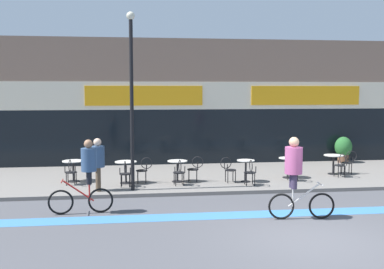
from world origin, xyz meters
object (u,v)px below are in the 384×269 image
at_px(bistro_table_0, 73,167).
at_px(cafe_chair_2_near, 179,171).
at_px(cafe_chair_1_side, 144,168).
at_px(cyclist_0, 296,171).
at_px(cyclist_1, 86,172).
at_px(bistro_table_3, 246,167).
at_px(cafe_chair_1_near, 125,172).
at_px(cafe_chair_0_near, 71,170).
at_px(cafe_chair_3_side, 228,168).
at_px(planter_pot, 343,148).
at_px(cafe_chair_4_near, 294,167).
at_px(bistro_table_5, 333,160).
at_px(cafe_chair_2_side, 195,167).
at_px(cafe_chair_5_near, 341,164).
at_px(cafe_chair_5_side, 349,161).
at_px(pedestrian_near_end, 98,160).
at_px(cafe_chair_3_near, 250,171).
at_px(lamp_post, 132,90).
at_px(bistro_table_4, 288,164).
at_px(bistro_table_1, 126,168).
at_px(bistro_table_2, 177,167).

relative_size(bistro_table_0, cafe_chair_2_near, 0.85).
xyz_separation_m(cafe_chair_1_side, cyclist_0, (3.83, -4.54, 0.63)).
relative_size(cafe_chair_2_near, cyclist_1, 0.44).
relative_size(bistro_table_3, cafe_chair_1_near, 0.87).
xyz_separation_m(cafe_chair_1_near, cafe_chair_2_near, (1.82, 0.02, 0.00)).
xyz_separation_m(cafe_chair_2_near, cyclist_1, (-2.79, -2.70, 0.51)).
xyz_separation_m(cafe_chair_0_near, cafe_chair_3_side, (5.44, -0.20, 0.00)).
bearing_deg(planter_pot, cafe_chair_4_near, -134.23).
height_order(bistro_table_5, cafe_chair_0_near, cafe_chair_0_near).
bearing_deg(cyclist_0, bistro_table_0, 145.16).
xyz_separation_m(cafe_chair_2_side, cafe_chair_5_near, (5.49, 0.10, 0.00)).
distance_m(cafe_chair_2_side, cafe_chair_5_side, 6.15).
bearing_deg(bistro_table_0, cafe_chair_4_near, -6.78).
bearing_deg(pedestrian_near_end, cafe_chair_5_near, -2.39).
bearing_deg(cafe_chair_1_near, cyclist_0, -128.28).
distance_m(cafe_chair_3_near, cafe_chair_3_side, 0.88).
distance_m(bistro_table_5, cafe_chair_2_side, 5.53).
xyz_separation_m(cafe_chair_3_side, planter_pot, (6.01, 3.67, 0.11)).
height_order(bistro_table_5, cafe_chair_2_side, cafe_chair_2_side).
xyz_separation_m(cafe_chair_3_near, lamp_post, (-3.96, -0.20, 2.74)).
bearing_deg(bistro_table_5, cafe_chair_5_near, -89.15).
distance_m(bistro_table_0, cafe_chair_1_side, 2.54).
distance_m(cafe_chair_2_side, cafe_chair_5_near, 5.49).
relative_size(bistro_table_4, planter_pot, 0.65).
bearing_deg(bistro_table_4, cafe_chair_5_side, 10.39).
distance_m(bistro_table_1, bistro_table_3, 4.21).
bearing_deg(bistro_table_1, cafe_chair_3_side, -4.57).
bearing_deg(lamp_post, bistro_table_1, 102.48).
distance_m(bistro_table_4, cafe_chair_4_near, 0.63).
relative_size(bistro_table_4, cafe_chair_5_side, 0.83).
xyz_separation_m(bistro_table_2, cyclist_0, (2.65, -4.57, 0.60)).
relative_size(bistro_table_3, bistro_table_4, 1.04).
bearing_deg(pedestrian_near_end, bistro_table_4, 0.91).
xyz_separation_m(bistro_table_4, cafe_chair_3_near, (-1.72, -1.14, -0.02)).
xyz_separation_m(bistro_table_2, lamp_post, (-1.56, -1.12, 2.71)).
bearing_deg(pedestrian_near_end, cafe_chair_2_near, -0.18).
bearing_deg(bistro_table_5, bistro_table_0, -178.87).
bearing_deg(cafe_chair_3_near, bistro_table_5, -64.92).
xyz_separation_m(bistro_table_1, cafe_chair_5_side, (8.54, 0.72, -0.04)).
distance_m(cafe_chair_0_near, cafe_chair_2_side, 4.29).
bearing_deg(cafe_chair_0_near, cafe_chair_2_side, -85.74).
distance_m(cafe_chair_5_side, cyclist_0, 6.69).
relative_size(cafe_chair_1_near, cafe_chair_4_near, 1.00).
bearing_deg(cafe_chair_1_side, bistro_table_1, 2.00).
height_order(cafe_chair_1_side, planter_pot, planter_pot).
distance_m(cafe_chair_1_near, pedestrian_near_end, 1.09).
bearing_deg(bistro_table_0, pedestrian_near_end, -58.20).
height_order(bistro_table_1, cafe_chair_1_near, cafe_chair_1_near).
relative_size(cafe_chair_3_near, cafe_chair_5_side, 1.00).
height_order(bistro_table_0, cafe_chair_2_side, cafe_chair_2_side).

